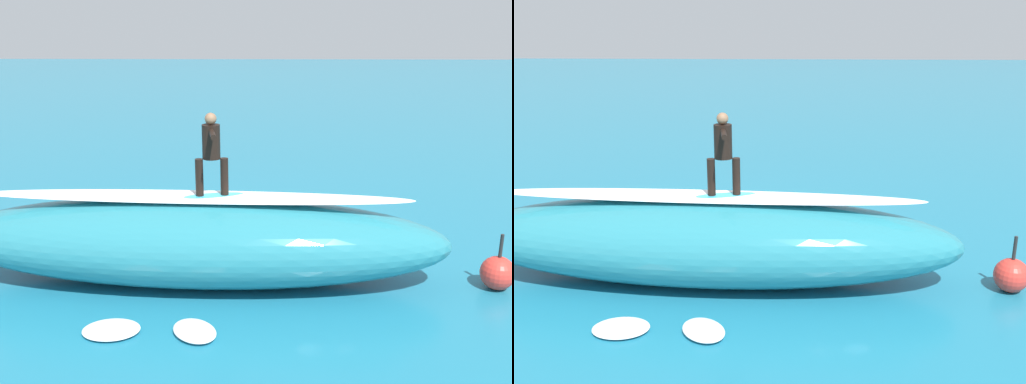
% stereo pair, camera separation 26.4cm
% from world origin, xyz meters
% --- Properties ---
extents(ground_plane, '(120.00, 120.00, 0.00)m').
position_xyz_m(ground_plane, '(0.00, 0.00, 0.00)').
color(ground_plane, teal).
extents(wave_crest, '(9.47, 2.68, 1.63)m').
position_xyz_m(wave_crest, '(0.11, 2.33, 0.82)').
color(wave_crest, teal).
rests_on(wave_crest, ground_plane).
extents(wave_foam_lip, '(8.01, 1.12, 0.08)m').
position_xyz_m(wave_foam_lip, '(0.11, 2.33, 1.67)').
color(wave_foam_lip, white).
rests_on(wave_foam_lip, wave_crest).
extents(surfboard_riding, '(2.00, 0.83, 0.08)m').
position_xyz_m(surfboard_riding, '(-0.24, 2.34, 1.67)').
color(surfboard_riding, '#33B2D1').
rests_on(surfboard_riding, wave_crest).
extents(surfer_riding, '(0.59, 1.41, 1.49)m').
position_xyz_m(surfer_riding, '(-0.24, 2.34, 2.58)').
color(surfer_riding, black).
rests_on(surfer_riding, surfboard_riding).
extents(surfboard_paddling, '(2.28, 0.79, 0.07)m').
position_xyz_m(surfboard_paddling, '(-1.74, -1.14, 0.03)').
color(surfboard_paddling, silver).
rests_on(surfboard_paddling, ground_plane).
extents(surfer_paddling, '(1.77, 0.50, 0.32)m').
position_xyz_m(surfer_paddling, '(-1.61, -1.13, 0.21)').
color(surfer_paddling, black).
rests_on(surfer_paddling, surfboard_paddling).
extents(buoy_marker, '(0.63, 0.63, 1.06)m').
position_xyz_m(buoy_marker, '(-5.46, 2.52, 0.32)').
color(buoy_marker, red).
rests_on(buoy_marker, ground_plane).
extents(foam_patch_near, '(1.00, 1.03, 0.14)m').
position_xyz_m(foam_patch_near, '(-0.10, 4.27, 0.07)').
color(foam_patch_near, white).
rests_on(foam_patch_near, ground_plane).
extents(foam_patch_mid, '(0.63, 0.89, 0.10)m').
position_xyz_m(foam_patch_mid, '(-2.57, -1.97, 0.05)').
color(foam_patch_mid, white).
rests_on(foam_patch_mid, ground_plane).
extents(foam_patch_far, '(0.97, 0.76, 0.11)m').
position_xyz_m(foam_patch_far, '(1.22, 4.24, 0.06)').
color(foam_patch_far, white).
rests_on(foam_patch_far, ground_plane).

